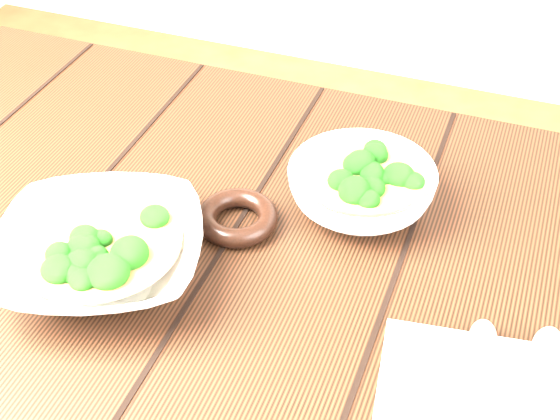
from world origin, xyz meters
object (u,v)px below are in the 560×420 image
(table, at_px, (236,332))
(trivet, at_px, (237,218))
(napkin, at_px, (492,411))
(soup_bowl_front, at_px, (101,251))
(soup_bowl_back, at_px, (361,187))

(table, xyz_separation_m, trivet, (-0.02, 0.06, 0.13))
(trivet, relative_size, napkin, 0.46)
(soup_bowl_front, height_order, napkin, soup_bowl_front)
(soup_bowl_back, xyz_separation_m, napkin, (0.20, -0.25, -0.03))
(table, distance_m, napkin, 0.35)
(table, distance_m, soup_bowl_front, 0.21)
(table, height_order, soup_bowl_front, soup_bowl_front)
(table, height_order, soup_bowl_back, soup_bowl_back)
(trivet, distance_m, napkin, 0.37)
(napkin, bearing_deg, soup_bowl_front, 166.63)
(napkin, bearing_deg, soup_bowl_back, 120.45)
(soup_bowl_front, relative_size, trivet, 3.01)
(soup_bowl_back, height_order, napkin, soup_bowl_back)
(soup_bowl_back, distance_m, napkin, 0.32)
(soup_bowl_front, bearing_deg, napkin, -5.42)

